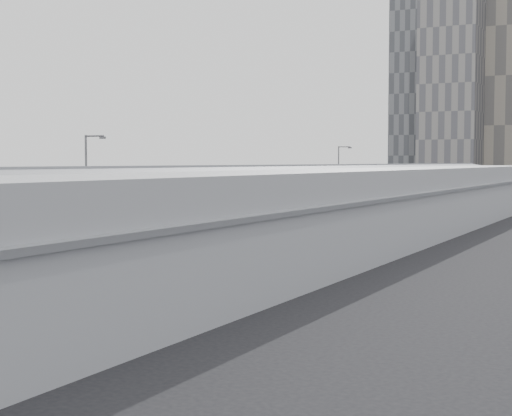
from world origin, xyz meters
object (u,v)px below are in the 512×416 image
Objects in this scene: bus_5 at (309,213)px; bus_6 at (365,206)px; bus_2 at (96,246)px; bus_8 at (419,197)px; shipping_container at (362,199)px; suv at (415,197)px; street_lamp_far at (340,175)px; street_lamp_near at (88,186)px; bus_7 at (392,202)px; bus_3 at (189,230)px; bus_4 at (265,221)px.

bus_6 is (0.62, 17.41, -0.11)m from bus_5.
bus_6 is at bearing 89.72° from bus_2.
bus_8 reaches higher than shipping_container.
bus_2 is 99.13m from suv.
suv is at bearing 88.49° from street_lamp_far.
shipping_container is at bearing 90.83° from street_lamp_near.
bus_7 is 1.32× the size of street_lamp_near.
bus_8 is (-0.14, 26.72, 0.12)m from bus_6.
bus_2 is 10.79m from street_lamp_near.
shipping_container is at bearing 109.23° from bus_6.
bus_3 is at bearing -95.61° from bus_8.
shipping_container is at bearing 133.27° from bus_7.
street_lamp_near is (-6.77, -48.32, 3.91)m from bus_6.
street_lamp_near reaches higher than bus_4.
bus_8 is at bearing 83.88° from bus_3.
shipping_container is (-1.47, 13.94, -4.13)m from street_lamp_far.
street_lamp_near is 1.54× the size of shipping_container.
bus_3 is 1.11× the size of bus_7.
bus_5 is at bearing -93.15° from bus_6.
street_lamp_far is at bearing -134.31° from bus_7.
bus_8 is at bearing 86.85° from bus_5.
street_lamp_far is 36.41m from suv.
street_lamp_far is (-6.03, 36.26, 3.98)m from bus_4.
bus_5 reaches higher than shipping_container.
street_lamp_far is at bearing -112.67° from bus_8.
bus_8 is 9.56m from shipping_container.
street_lamp_far reaches higher than bus_5.
bus_4 is 2.03× the size of suv.
bus_6 is 1.03× the size of bus_7.
shipping_container is (-7.73, 76.82, -0.29)m from bus_2.
street_lamp_far is 1.55× the size of shipping_container.
bus_4 is 0.92× the size of bus_5.
street_lamp_far reaches higher than bus_4.
bus_6 is 1.34× the size of street_lamp_far.
bus_3 is 50.51m from street_lamp_far.
street_lamp_far is at bearing 130.76° from bus_6.
bus_7 is 9.29m from street_lamp_far.
bus_3 is 1.00× the size of bus_8.
bus_5 reaches higher than bus_2.
bus_3 is 2.24× the size of suv.
bus_5 is at bearing 78.74° from street_lamp_near.
street_lamp_far is at bearing -97.66° from shipping_container.
bus_8 is at bearing 84.95° from street_lamp_near.
suv is at bearing 87.41° from bus_3.
bus_8 is (0.47, 44.13, 0.00)m from bus_5.
street_lamp_near is (-6.22, -5.32, 3.79)m from bus_3.
shipping_container is (-7.63, -5.75, -0.31)m from bus_8.
bus_5 is 1.10× the size of bus_7.
street_lamp_near reaches higher than bus_7.
street_lamp_near is (-6.72, 7.53, 3.81)m from bus_2.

